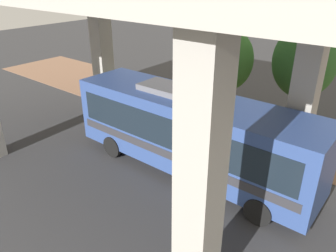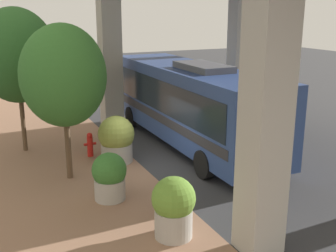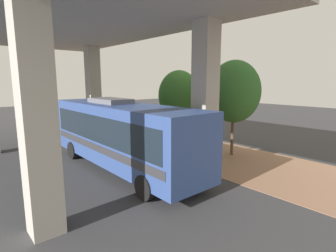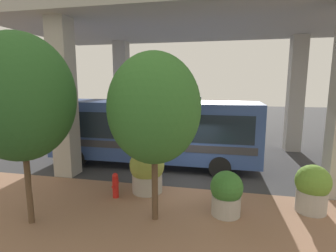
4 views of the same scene
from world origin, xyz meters
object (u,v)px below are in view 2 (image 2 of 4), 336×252
fire_hydrant (90,145)px  street_tree_near (63,76)px  planter_back (174,207)px  bus (190,100)px  street_tree_far (17,56)px  planter_front (110,176)px  planter_middle (117,139)px

fire_hydrant → street_tree_near: (-1.20, -1.85, 3.03)m
planter_back → street_tree_near: (-1.55, 4.98, 2.69)m
street_tree_near → bus: bearing=15.7°
planter_back → street_tree_far: street_tree_far is taller
bus → planter_back: 7.63m
bus → street_tree_far: size_ratio=1.87×
fire_hydrant → street_tree_near: size_ratio=0.19×
bus → street_tree_far: (-6.42, 2.15, 1.92)m
planter_front → planter_back: (0.80, -2.78, 0.08)m
planter_front → planter_back: 2.90m
planter_middle → planter_back: bearing=-94.1°
planter_front → planter_middle: planter_middle is taller
planter_back → bus: bearing=59.4°
fire_hydrant → planter_back: size_ratio=0.60×
fire_hydrant → planter_front: bearing=-96.4°
fire_hydrant → street_tree_near: street_tree_near is taller
bus → planter_back: (-3.85, -6.49, -1.11)m
planter_back → street_tree_far: 9.52m
street_tree_near → planter_middle: bearing=23.1°
planter_middle → street_tree_far: 5.07m
planter_front → street_tree_far: (-1.77, 5.87, 3.11)m
planter_back → planter_front: bearing=106.1°
planter_front → street_tree_near: 3.62m
planter_front → fire_hydrant: bearing=83.6°
bus → planter_front: 6.07m
fire_hydrant → street_tree_near: bearing=-123.0°
planter_front → planter_back: planter_back is taller
planter_front → street_tree_far: bearing=106.8°
street_tree_far → fire_hydrant: bearing=-39.3°
bus → planter_middle: 3.65m
street_tree_near → street_tree_far: bearing=105.6°
fire_hydrant → bus: bearing=-4.5°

